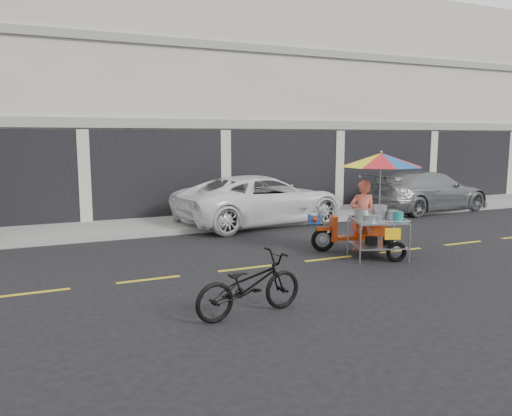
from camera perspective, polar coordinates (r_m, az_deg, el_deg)
name	(u,v)px	position (r m, az deg, el deg)	size (l,w,h in m)	color
ground	(329,259)	(11.24, 8.30, -5.77)	(90.00, 90.00, 0.00)	black
sidewalk	(237,219)	(16.04, -2.24, -1.22)	(45.00, 3.00, 0.15)	gray
shophouse_block	(253,100)	(21.66, -0.34, 12.27)	(36.00, 8.11, 10.40)	beige
centerline	(329,259)	(11.24, 8.30, -5.75)	(42.00, 0.10, 0.01)	gold
white_pickup	(262,200)	(15.42, 0.65, 0.96)	(2.51, 5.44, 1.51)	white
silver_pickup	(427,191)	(19.13, 18.95, 1.84)	(2.04, 5.02, 1.46)	gray
near_bicycle	(249,285)	(7.60, -0.77, -8.78)	(0.63, 1.80, 0.95)	black
food_vendor_rig	(373,190)	(11.53, 13.21, 2.02)	(2.36, 2.37, 2.39)	black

